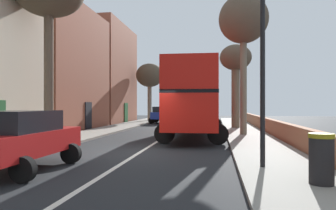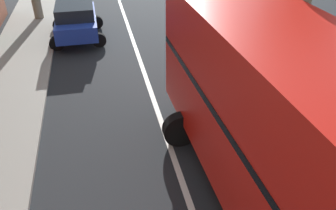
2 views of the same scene
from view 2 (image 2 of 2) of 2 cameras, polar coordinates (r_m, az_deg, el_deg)
name	(u,v)px [view 2 (image 2 of 2)]	position (r m, az deg, el deg)	size (l,w,h in m)	color
double_decker_bus	(324,167)	(6.10, 24.78, -9.41)	(3.77, 11.48, 4.06)	red
parked_car_blue_left_1	(76,19)	(16.74, -15.22, 13.78)	(2.49, 3.94, 1.71)	#1E389E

